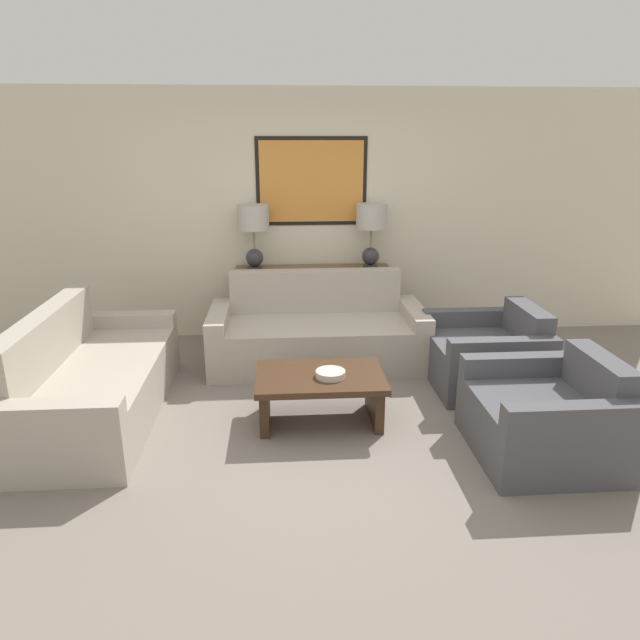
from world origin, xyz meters
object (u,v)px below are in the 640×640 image
at_px(table_lamp_right, 371,225).
at_px(decorative_bowl, 331,374).
at_px(table_lamp_left, 254,226).
at_px(couch_by_side, 93,382).
at_px(couch_by_back_wall, 317,335).
at_px(coffee_table, 320,388).
at_px(armchair_near_camera, 546,419).
at_px(console_table, 313,304).
at_px(armchair_near_back_wall, 487,357).

xyz_separation_m(table_lamp_right, decorative_bowl, (-0.60, -1.98, -0.84)).
bearing_deg(table_lamp_left, couch_by_side, -126.10).
height_order(couch_by_back_wall, coffee_table, couch_by_back_wall).
height_order(couch_by_back_wall, armchair_near_camera, couch_by_back_wall).
xyz_separation_m(table_lamp_left, coffee_table, (0.56, -1.93, -0.98)).
xyz_separation_m(couch_by_back_wall, decorative_bowl, (0.02, -1.29, 0.13)).
relative_size(table_lamp_right, coffee_table, 0.68).
height_order(console_table, couch_by_side, couch_by_side).
height_order(table_lamp_left, couch_by_side, table_lamp_left).
bearing_deg(armchair_near_camera, table_lamp_right, 108.99).
bearing_deg(coffee_table, couch_by_side, 172.84).
bearing_deg(coffee_table, couch_by_back_wall, 87.28).
distance_m(table_lamp_left, couch_by_side, 2.32).
height_order(console_table, armchair_near_camera, console_table).
height_order(coffee_table, armchair_near_camera, armchair_near_camera).
bearing_deg(couch_by_back_wall, console_table, 90.00).
xyz_separation_m(console_table, armchair_near_back_wall, (1.49, -1.34, -0.14)).
distance_m(couch_by_side, decorative_bowl, 1.91).
relative_size(coffee_table, armchair_near_camera, 1.02).
relative_size(table_lamp_left, couch_by_side, 0.32).
distance_m(table_lamp_left, couch_by_back_wall, 1.35).
distance_m(couch_by_back_wall, coffee_table, 1.24).
distance_m(table_lamp_right, couch_by_back_wall, 1.35).
relative_size(console_table, armchair_near_camera, 1.70).
height_order(console_table, decorative_bowl, console_table).
height_order(table_lamp_left, table_lamp_right, same).
xyz_separation_m(couch_by_side, armchair_near_camera, (3.35, -0.82, -0.02)).
bearing_deg(decorative_bowl, couch_by_back_wall, 90.80).
distance_m(table_lamp_left, coffee_table, 2.24).
height_order(couch_by_back_wall, decorative_bowl, couch_by_back_wall).
height_order(couch_by_side, decorative_bowl, couch_by_side).
height_order(couch_by_back_wall, armchair_near_back_wall, couch_by_back_wall).
bearing_deg(coffee_table, armchair_near_back_wall, 21.02).
bearing_deg(table_lamp_right, coffee_table, -109.40).
xyz_separation_m(coffee_table, armchair_near_camera, (1.55, -0.59, -0.02)).
distance_m(table_lamp_left, decorative_bowl, 2.24).
distance_m(table_lamp_left, armchair_near_back_wall, 2.69).
bearing_deg(decorative_bowl, table_lamp_left, 107.88).
height_order(console_table, table_lamp_left, table_lamp_left).
distance_m(console_table, coffee_table, 1.93).
distance_m(console_table, couch_by_side, 2.53).
xyz_separation_m(couch_by_back_wall, armchair_near_back_wall, (1.49, -0.64, -0.02)).
bearing_deg(decorative_bowl, coffee_table, 146.80).
distance_m(couch_by_back_wall, couch_by_side, 2.12).
distance_m(couch_by_side, armchair_near_camera, 3.45).
relative_size(table_lamp_left, armchair_near_back_wall, 0.69).
xyz_separation_m(console_table, armchair_near_camera, (1.49, -2.53, -0.14)).
xyz_separation_m(table_lamp_left, armchair_near_back_wall, (2.11, -1.34, -0.99)).
bearing_deg(table_lamp_right, couch_by_back_wall, -131.93).
xyz_separation_m(console_table, table_lamp_right, (0.62, 0.00, 0.86)).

